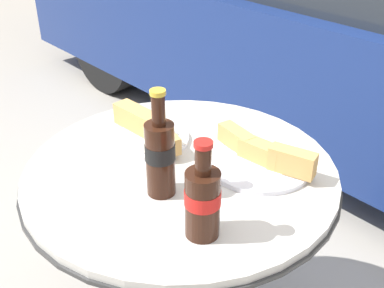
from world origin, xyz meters
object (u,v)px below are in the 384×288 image
at_px(bistro_table, 181,209).
at_px(parked_car, 346,19).
at_px(lunch_plate_near, 261,158).
at_px(cola_bottle_left, 203,200).
at_px(lunch_plate_far, 148,131).
at_px(cola_bottle_right, 160,155).

distance_m(bistro_table, parked_car, 1.83).
bearing_deg(bistro_table, lunch_plate_near, 50.27).
height_order(bistro_table, cola_bottle_left, cola_bottle_left).
height_order(cola_bottle_left, lunch_plate_far, cola_bottle_left).
relative_size(cola_bottle_right, parked_car, 0.06).
relative_size(lunch_plate_far, parked_car, 0.06).
height_order(cola_bottle_left, cola_bottle_right, cola_bottle_right).
bearing_deg(parked_car, cola_bottle_right, -69.98).
distance_m(cola_bottle_left, lunch_plate_near, 0.30).
height_order(bistro_table, lunch_plate_near, lunch_plate_near).
bearing_deg(bistro_table, cola_bottle_right, -63.81).
bearing_deg(lunch_plate_near, cola_bottle_right, -107.25).
xyz_separation_m(bistro_table, cola_bottle_left, (0.21, -0.13, 0.21)).
distance_m(cola_bottle_right, lunch_plate_near, 0.27).
bearing_deg(cola_bottle_left, lunch_plate_near, 107.06).
bearing_deg(bistro_table, lunch_plate_far, 171.49).
bearing_deg(lunch_plate_far, cola_bottle_right, -30.76).
relative_size(bistro_table, lunch_plate_far, 3.00).
bearing_deg(parked_car, cola_bottle_left, -65.93).
xyz_separation_m(cola_bottle_right, lunch_plate_near, (0.08, 0.25, -0.08)).
distance_m(bistro_table, lunch_plate_far, 0.22).
bearing_deg(parked_car, bistro_table, -70.35).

